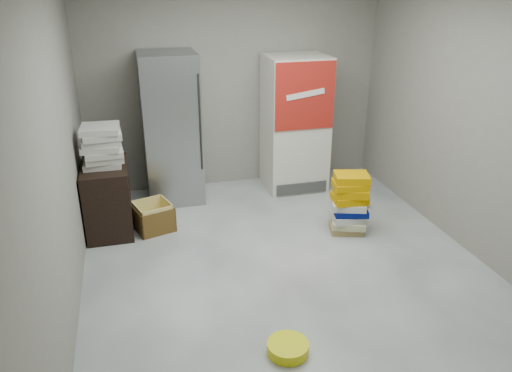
{
  "coord_description": "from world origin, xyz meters",
  "views": [
    {
      "loc": [
        -1.4,
        -4.04,
        2.75
      ],
      "look_at": [
        -0.16,
        0.7,
        0.67
      ],
      "focal_mm": 35.0,
      "sensor_mm": 36.0,
      "label": 1
    }
  ],
  "objects": [
    {
      "name": "phonebook_stack_side",
      "position": [
        1.28,
        1.27,
        0.07
      ],
      "size": [
        0.35,
        0.29,
        0.14
      ],
      "rotation": [
        0.0,
        0.0,
        0.04
      ],
      "color": "#BBB486",
      "rests_on": "ground"
    },
    {
      "name": "cardboard_box",
      "position": [
        -1.25,
        1.29,
        0.14
      ],
      "size": [
        0.51,
        0.51,
        0.33
      ],
      "rotation": [
        0.0,
        0.0,
        0.3
      ],
      "color": "yellow",
      "rests_on": "ground"
    },
    {
      "name": "room_shell",
      "position": [
        0.0,
        0.0,
        1.8
      ],
      "size": [
        4.04,
        5.04,
        2.82
      ],
      "color": "gray",
      "rests_on": "ground"
    },
    {
      "name": "wood_shelf",
      "position": [
        -1.73,
        1.4,
        0.4
      ],
      "size": [
        0.5,
        0.8,
        0.8
      ],
      "primitive_type": "cube",
      "color": "black",
      "rests_on": "ground"
    },
    {
      "name": "supply_box_stack",
      "position": [
        -1.72,
        1.4,
        1.03
      ],
      "size": [
        0.45,
        0.44,
        0.45
      ],
      "color": "beige",
      "rests_on": "wood_shelf"
    },
    {
      "name": "bucket_lid",
      "position": [
        -0.37,
        -1.09,
        0.04
      ],
      "size": [
        0.4,
        0.4,
        0.09
      ],
      "primitive_type": "cylinder",
      "rotation": [
        0.0,
        0.0,
        0.24
      ],
      "color": "yellow",
      "rests_on": "ground"
    },
    {
      "name": "ground",
      "position": [
        0.0,
        0.0,
        0.0
      ],
      "size": [
        5.0,
        5.0,
        0.0
      ],
      "primitive_type": "plane",
      "color": "silver",
      "rests_on": "ground"
    },
    {
      "name": "coke_cooler",
      "position": [
        0.75,
        2.12,
        0.9
      ],
      "size": [
        0.8,
        0.73,
        1.8
      ],
      "color": "silver",
      "rests_on": "ground"
    },
    {
      "name": "phonebook_stack_main",
      "position": [
        0.92,
        0.66,
        0.35
      ],
      "size": [
        0.46,
        0.42,
        0.71
      ],
      "rotation": [
        0.0,
        0.0,
        -0.2
      ],
      "color": "#A48650",
      "rests_on": "ground"
    },
    {
      "name": "steel_fridge",
      "position": [
        -0.9,
        2.13,
        0.95
      ],
      "size": [
        0.7,
        0.72,
        1.9
      ],
      "color": "#AEB2B7",
      "rests_on": "ground"
    }
  ]
}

